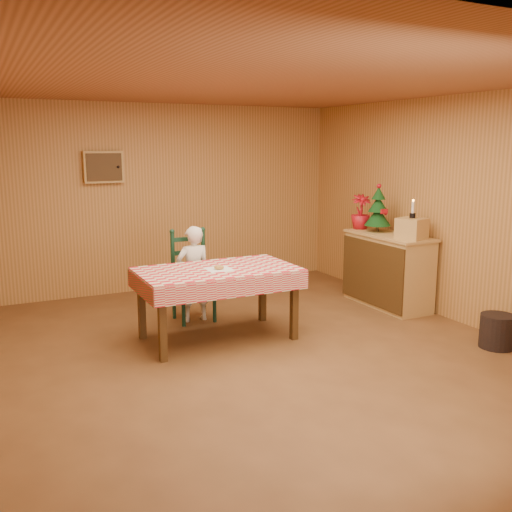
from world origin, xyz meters
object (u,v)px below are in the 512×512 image
(crate, at_px, (412,228))
(storage_bin, at_px, (497,331))
(ladder_chair, at_px, (192,278))
(shelf_unit, at_px, (387,270))
(dining_table, at_px, (217,276))
(seated_child, at_px, (193,274))
(christmas_tree, at_px, (378,210))

(crate, distance_m, storage_bin, 1.61)
(ladder_chair, distance_m, shelf_unit, 2.51)
(dining_table, distance_m, ladder_chair, 0.81)
(shelf_unit, relative_size, storage_bin, 3.59)
(dining_table, height_order, shelf_unit, shelf_unit)
(dining_table, height_order, seated_child, seated_child)
(shelf_unit, height_order, crate, crate)
(dining_table, relative_size, seated_child, 1.47)
(ladder_chair, relative_size, crate, 3.60)
(seated_child, xyz_separation_m, shelf_unit, (2.44, -0.50, -0.10))
(christmas_tree, relative_size, storage_bin, 1.80)
(crate, xyz_separation_m, storage_bin, (-0.00, -1.34, -0.88))
(crate, height_order, christmas_tree, christmas_tree)
(shelf_unit, bearing_deg, dining_table, -174.56)
(crate, relative_size, christmas_tree, 0.48)
(seated_child, xyz_separation_m, christmas_tree, (2.45, -0.25, 0.65))
(shelf_unit, distance_m, storage_bin, 1.77)
(ladder_chair, relative_size, christmas_tree, 1.74)
(dining_table, relative_size, storage_bin, 4.80)
(crate, bearing_deg, shelf_unit, 91.23)
(seated_child, bearing_deg, ladder_chair, -90.00)
(dining_table, height_order, crate, crate)
(shelf_unit, bearing_deg, ladder_chair, 167.22)
(shelf_unit, bearing_deg, storage_bin, -89.76)
(ladder_chair, relative_size, storage_bin, 3.13)
(dining_table, bearing_deg, christmas_tree, 11.13)
(ladder_chair, bearing_deg, crate, -21.26)
(ladder_chair, xyz_separation_m, seated_child, (0.00, -0.06, 0.06))
(crate, bearing_deg, dining_table, 176.10)
(ladder_chair, height_order, shelf_unit, ladder_chair)
(christmas_tree, bearing_deg, ladder_chair, 172.92)
(seated_child, height_order, shelf_unit, seated_child)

